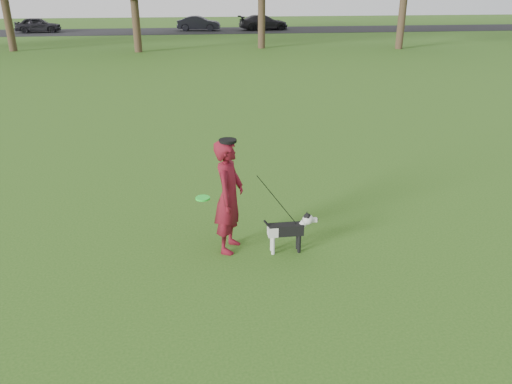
{
  "coord_description": "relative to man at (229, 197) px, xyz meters",
  "views": [
    {
      "loc": [
        -0.84,
        -7.72,
        4.07
      ],
      "look_at": [
        0.12,
        -0.38,
        0.95
      ],
      "focal_mm": 35.0,
      "sensor_mm": 36.0,
      "label": 1
    }
  ],
  "objects": [
    {
      "name": "ground",
      "position": [
        0.32,
        0.48,
        -0.93
      ],
      "size": [
        120.0,
        120.0,
        0.0
      ],
      "primitive_type": "plane",
      "color": "#285116",
      "rests_on": "ground"
    },
    {
      "name": "man_held_items",
      "position": [
        0.72,
        -0.13,
        -0.02
      ],
      "size": [
        1.62,
        0.35,
        1.42
      ],
      "color": "#1DE82E",
      "rests_on": "ground"
    },
    {
      "name": "car_left",
      "position": [
        -13.44,
        40.48,
        -0.27
      ],
      "size": [
        3.84,
        1.74,
        1.28
      ],
      "primitive_type": "imported",
      "rotation": [
        0.0,
        0.0,
        1.63
      ],
      "color": "black",
      "rests_on": "road"
    },
    {
      "name": "car_mid",
      "position": [
        0.5,
        40.48,
        -0.28
      ],
      "size": [
        3.98,
        1.89,
        1.26
      ],
      "primitive_type": "imported",
      "rotation": [
        0.0,
        0.0,
        1.42
      ],
      "color": "black",
      "rests_on": "road"
    },
    {
      "name": "road",
      "position": [
        0.32,
        40.48,
        -0.92
      ],
      "size": [
        120.0,
        7.0,
        0.02
      ],
      "primitive_type": "cube",
      "color": "black",
      "rests_on": "ground"
    },
    {
      "name": "dog",
      "position": [
        0.96,
        -0.21,
        -0.52
      ],
      "size": [
        0.9,
        0.18,
        0.68
      ],
      "color": "black",
      "rests_on": "ground"
    },
    {
      "name": "car_right",
      "position": [
        6.41,
        40.48,
        -0.26
      ],
      "size": [
        4.74,
        2.42,
        1.32
      ],
      "primitive_type": "imported",
      "rotation": [
        0.0,
        0.0,
        1.7
      ],
      "color": "black",
      "rests_on": "road"
    },
    {
      "name": "man",
      "position": [
        0.0,
        0.0,
        0.0
      ],
      "size": [
        0.66,
        0.8,
        1.87
      ],
      "primitive_type": "imported",
      "rotation": [
        0.0,
        0.0,
        1.21
      ],
      "color": "maroon",
      "rests_on": "ground"
    }
  ]
}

